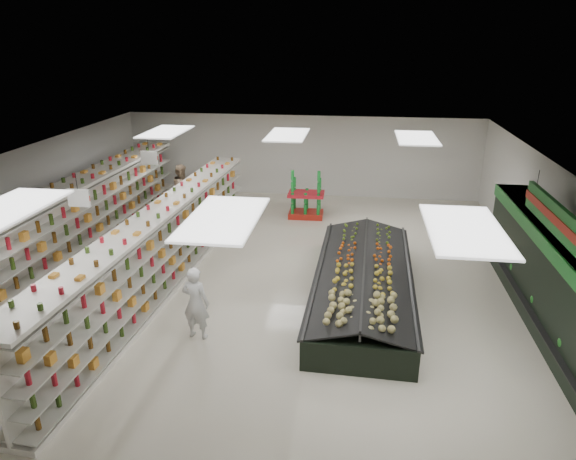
# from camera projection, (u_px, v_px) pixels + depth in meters

# --- Properties ---
(floor) EXTENTS (16.00, 16.00, 0.00)m
(floor) POSITION_uv_depth(u_px,v_px,m) (267.00, 281.00, 13.60)
(floor) COLOR beige
(floor) RESTS_ON ground
(ceiling) EXTENTS (14.00, 16.00, 0.02)m
(ceiling) POSITION_uv_depth(u_px,v_px,m) (265.00, 162.00, 12.47)
(ceiling) COLOR white
(ceiling) RESTS_ON wall_back
(wall_back) EXTENTS (14.00, 0.02, 3.20)m
(wall_back) POSITION_uv_depth(u_px,v_px,m) (301.00, 156.00, 20.45)
(wall_back) COLOR silver
(wall_back) RESTS_ON floor
(wall_left) EXTENTS (0.02, 16.00, 3.20)m
(wall_left) POSITION_uv_depth(u_px,v_px,m) (12.00, 212.00, 13.93)
(wall_left) COLOR silver
(wall_left) RESTS_ON floor
(wall_right) EXTENTS (0.02, 16.00, 3.20)m
(wall_right) POSITION_uv_depth(u_px,v_px,m) (556.00, 238.00, 12.15)
(wall_right) COLOR silver
(wall_right) RESTS_ON floor
(produce_wall_case) EXTENTS (0.93, 8.00, 2.20)m
(produce_wall_case) POSITION_uv_depth(u_px,v_px,m) (555.00, 278.00, 10.94)
(produce_wall_case) COLOR black
(produce_wall_case) RESTS_ON floor
(aisle_sign_near) EXTENTS (0.52, 0.06, 0.75)m
(aisle_sign_near) POSITION_uv_depth(u_px,v_px,m) (79.00, 198.00, 11.26)
(aisle_sign_near) COLOR white
(aisle_sign_near) RESTS_ON ceiling
(aisle_sign_far) EXTENTS (0.52, 0.06, 0.75)m
(aisle_sign_far) POSITION_uv_depth(u_px,v_px,m) (149.00, 158.00, 14.96)
(aisle_sign_far) COLOR white
(aisle_sign_far) RESTS_ON ceiling
(hortifruti_banner) EXTENTS (0.12, 3.20, 0.95)m
(hortifruti_banner) POSITION_uv_depth(u_px,v_px,m) (553.00, 215.00, 10.48)
(hortifruti_banner) COLOR #1D6F27
(hortifruti_banner) RESTS_ON ceiling
(gondola_left) EXTENTS (1.35, 13.24, 2.29)m
(gondola_left) POSITION_uv_depth(u_px,v_px,m) (64.00, 235.00, 13.82)
(gondola_left) COLOR white
(gondola_left) RESTS_ON floor
(gondola_center) EXTENTS (1.49, 11.86, 2.05)m
(gondola_center) POSITION_uv_depth(u_px,v_px,m) (162.00, 251.00, 13.06)
(gondola_center) COLOR white
(gondola_center) RESTS_ON floor
(produce_island) EXTENTS (2.54, 6.60, 0.98)m
(produce_island) POSITION_uv_depth(u_px,v_px,m) (363.00, 280.00, 12.63)
(produce_island) COLOR black
(produce_island) RESTS_ON floor
(soda_endcap) EXTENTS (1.27, 0.88, 1.61)m
(soda_endcap) POSITION_uv_depth(u_px,v_px,m) (306.00, 196.00, 18.13)
(soda_endcap) COLOR #B01F14
(soda_endcap) RESTS_ON floor
(shopper_main) EXTENTS (0.65, 0.49, 1.64)m
(shopper_main) POSITION_uv_depth(u_px,v_px,m) (196.00, 303.00, 10.79)
(shopper_main) COLOR white
(shopper_main) RESTS_ON floor
(shopper_background) EXTENTS (0.58, 0.91, 1.83)m
(shopper_background) POSITION_uv_depth(u_px,v_px,m) (183.00, 190.00, 18.41)
(shopper_background) COLOR tan
(shopper_background) RESTS_ON floor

